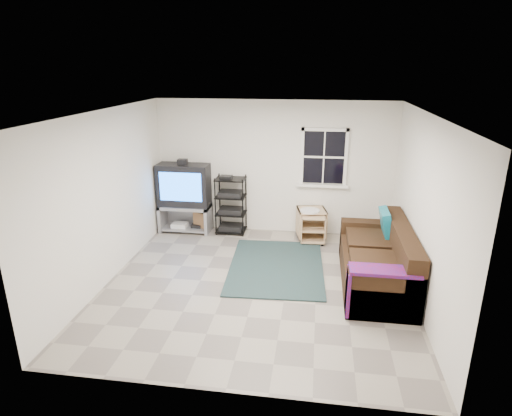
% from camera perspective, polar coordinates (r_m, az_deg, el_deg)
% --- Properties ---
extents(room, '(4.60, 4.62, 4.60)m').
position_cam_1_polar(room, '(8.25, 9.01, 6.21)').
color(room, gray).
rests_on(room, ground).
extents(tv_unit, '(1.01, 0.50, 1.48)m').
position_cam_1_polar(tv_unit, '(8.58, -9.53, 2.09)').
color(tv_unit, gray).
rests_on(tv_unit, ground).
extents(av_rack, '(0.58, 0.42, 1.16)m').
position_cam_1_polar(av_rack, '(8.48, -3.35, -0.07)').
color(av_rack, black).
rests_on(av_rack, ground).
extents(side_table_left, '(0.48, 0.48, 0.54)m').
position_cam_1_polar(side_table_left, '(8.19, 7.57, -2.52)').
color(side_table_left, tan).
rests_on(side_table_left, ground).
extents(side_table_right, '(0.62, 0.62, 0.61)m').
position_cam_1_polar(side_table_right, '(8.35, 7.31, -1.70)').
color(side_table_right, tan).
rests_on(side_table_right, ground).
extents(sofa, '(0.98, 2.20, 1.01)m').
position_cam_1_polar(sofa, '(6.82, 16.04, -7.00)').
color(sofa, black).
rests_on(sofa, ground).
extents(shag_rug, '(1.64, 2.19, 0.02)m').
position_cam_1_polar(shag_rug, '(7.21, 2.73, -7.80)').
color(shag_rug, black).
rests_on(shag_rug, ground).
extents(paper_bag, '(0.33, 0.28, 0.41)m').
position_cam_1_polar(paper_bag, '(8.71, -7.26, -1.78)').
color(paper_bag, '#A07448').
rests_on(paper_bag, ground).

